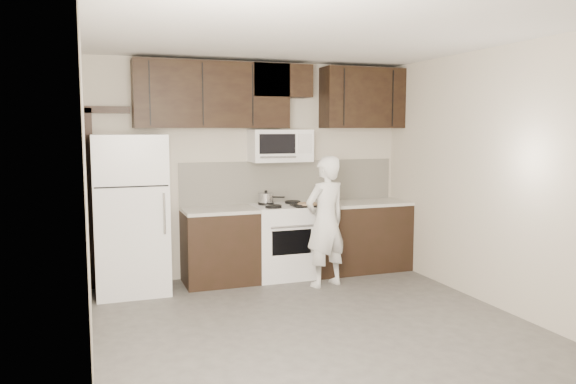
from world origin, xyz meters
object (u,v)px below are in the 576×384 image
stove (283,241)px  refrigerator (130,214)px  microwave (280,146)px  person (326,221)px

stove → refrigerator: size_ratio=0.52×
stove → refrigerator: refrigerator is taller
stove → microwave: size_ratio=1.24×
microwave → person: size_ratio=0.49×
person → stove: bearing=-76.0°
microwave → stove: bearing=-89.9°
refrigerator → person: size_ratio=1.16×
refrigerator → stove: bearing=1.5°
stove → microwave: bearing=90.1°
microwave → person: microwave is taller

